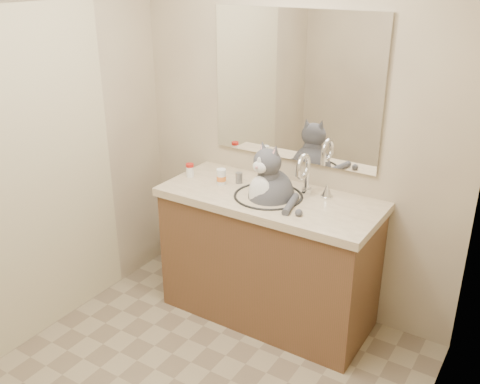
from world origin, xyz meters
name	(u,v)px	position (x,y,z in m)	size (l,w,h in m)	color
room	(163,196)	(0.00, 0.00, 1.20)	(2.22, 2.52, 2.42)	gray
vanity	(269,254)	(0.00, 0.96, 0.44)	(1.34, 0.59, 1.12)	brown
mirror	(294,87)	(0.00, 1.24, 1.45)	(1.10, 0.02, 0.90)	white
shower_curtain	(30,178)	(-1.05, 0.10, 1.03)	(0.02, 1.30, 1.93)	beige
cat	(270,194)	(0.02, 0.94, 0.87)	(0.38, 0.38, 0.55)	#47484D
pill_bottle_redcap	(190,170)	(-0.59, 0.95, 0.89)	(0.06, 0.06, 0.09)	white
pill_bottle_orange	(221,177)	(-0.34, 0.95, 0.90)	(0.07, 0.07, 0.10)	white
grey_canister	(239,178)	(-0.26, 1.03, 0.88)	(0.05, 0.05, 0.07)	slate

